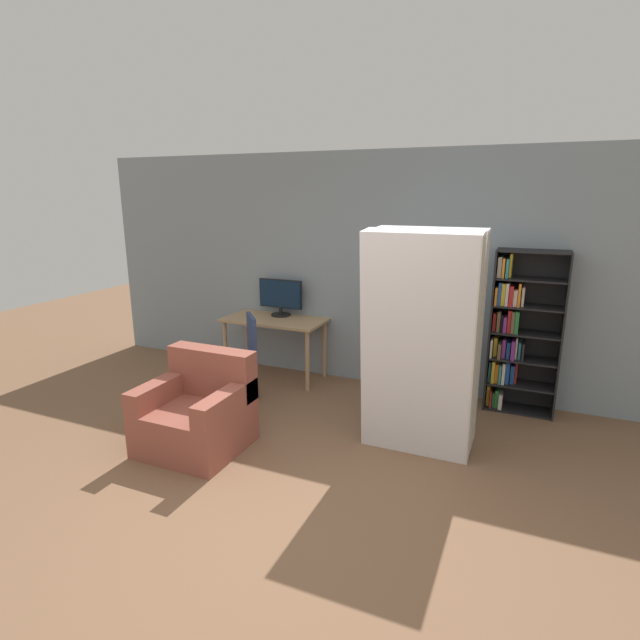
% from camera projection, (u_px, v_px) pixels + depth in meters
% --- Properties ---
extents(ground_plane, '(16.00, 16.00, 0.00)m').
position_uv_depth(ground_plane, '(288.00, 518.00, 3.53)').
color(ground_plane, brown).
extents(wall_back, '(8.00, 0.06, 2.70)m').
position_uv_depth(wall_back, '(397.00, 273.00, 5.68)').
color(wall_back, gray).
rests_on(wall_back, ground).
extents(desk, '(1.23, 0.63, 0.75)m').
position_uv_depth(desk, '(275.00, 327.00, 6.10)').
color(desk, tan).
rests_on(desk, ground).
extents(monitor, '(0.58, 0.24, 0.46)m').
position_uv_depth(monitor, '(280.00, 296.00, 6.17)').
color(monitor, black).
rests_on(monitor, desk).
extents(office_chair, '(0.62, 0.62, 0.94)m').
position_uv_depth(office_chair, '(240.00, 365.00, 5.50)').
color(office_chair, '#4C4C51').
rests_on(office_chair, ground).
extents(bookshelf, '(0.69, 0.34, 1.69)m').
position_uv_depth(bookshelf, '(517.00, 333.00, 5.14)').
color(bookshelf, black).
rests_on(bookshelf, ground).
extents(mattress_near, '(0.94, 0.41, 1.96)m').
position_uv_depth(mattress_near, '(419.00, 347.00, 4.19)').
color(mattress_near, silver).
rests_on(mattress_near, ground).
extents(mattress_far, '(0.94, 0.34, 1.95)m').
position_uv_depth(mattress_far, '(427.00, 337.00, 4.47)').
color(mattress_far, silver).
rests_on(mattress_far, ground).
extents(armchair, '(0.85, 0.80, 0.85)m').
position_uv_depth(armchair, '(198.00, 412.00, 4.48)').
color(armchair, '#934C3D').
rests_on(armchair, ground).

